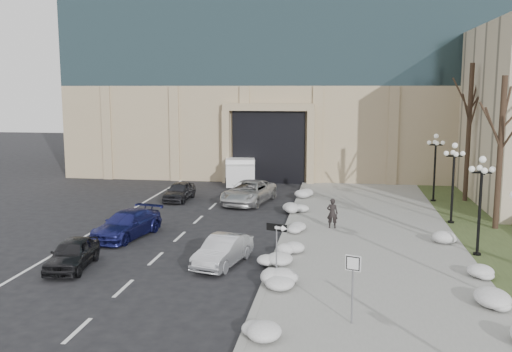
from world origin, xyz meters
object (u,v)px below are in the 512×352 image
Objects in this scene: car_d at (249,192)px; one_way_sign at (280,235)px; car_c at (127,224)px; car_a at (72,254)px; lamppost_b at (481,192)px; car_e at (179,191)px; car_b at (223,251)px; lamppost_d at (435,158)px; keep_sign at (353,275)px; box_truck at (240,170)px; pedestrian at (332,213)px; lamppost_c at (453,172)px.

one_way_sign is at bearing -64.80° from car_d.
one_way_sign is (8.76, -6.07, 1.34)m from car_c.
car_a is 0.81× the size of lamppost_b.
car_b is at bearing -65.22° from car_e.
lamppost_d is at bearing 21.37° from car_d.
car_e is (0.39, 15.50, -0.00)m from car_a.
car_d is (5.36, 15.21, 0.11)m from car_a.
lamppost_d reaches higher than car_a.
car_c is at bearing 159.28° from keep_sign.
car_c is 17.70m from lamppost_b.
pedestrian is at bearing -73.14° from box_truck.
box_truck is at bearing 93.91° from car_c.
car_e is at bearing -171.65° from car_d.
car_e is 0.81× the size of lamppost_b.
car_d is 3.30× the size of pedestrian.
pedestrian is at bearing -160.91° from lamppost_c.
car_c is 18.51m from lamppost_c.
lamppost_b is (5.95, 8.87, 1.28)m from keep_sign.
lamppost_b is (17.51, -0.98, 2.37)m from car_c.
car_b is 19.82m from lamppost_d.
car_a is at bearing -82.24° from car_c.
one_way_sign is at bearing -86.77° from box_truck.
keep_sign is (8.75, -28.37, 0.77)m from box_truck.
one_way_sign is 10.18m from lamppost_b.
keep_sign is 0.51× the size of lamppost_b.
keep_sign reaches higher than car_a.
lamppost_c reaches higher than pedestrian.
car_a is 18.63m from lamppost_b.
car_b is 0.57× the size of box_truck.
keep_sign is (12.00, -4.50, 1.14)m from car_a.
car_c is at bearing 163.99° from one_way_sign.
car_a is 0.80× the size of car_c.
lamppost_b and lamppost_c have the same top height.
one_way_sign reaches higher than car_c.
car_c is at bearing -88.13° from car_e.
one_way_sign is (5.96, -24.59, 1.01)m from box_truck.
car_c reaches higher than car_b.
lamppost_c is 1.00× the size of lamppost_d.
lamppost_c is at bearing 24.82° from car_a.
car_a is 9.33m from one_way_sign.
lamppost_c is (17.95, 10.86, 2.41)m from car_a.
car_e is (-0.05, 10.15, -0.05)m from car_c.
car_b is 15.10m from lamppost_c.
lamppost_d is (17.95, 17.36, 2.41)m from car_a.
car_a is at bearing 42.73° from pedestrian.
car_c is 2.88× the size of pedestrian.
lamppost_b is at bearing -29.09° from car_d.
pedestrian is 7.50m from lamppost_c.
one_way_sign is 0.52× the size of lamppost_c.
box_truck is 24.51m from lamppost_b.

